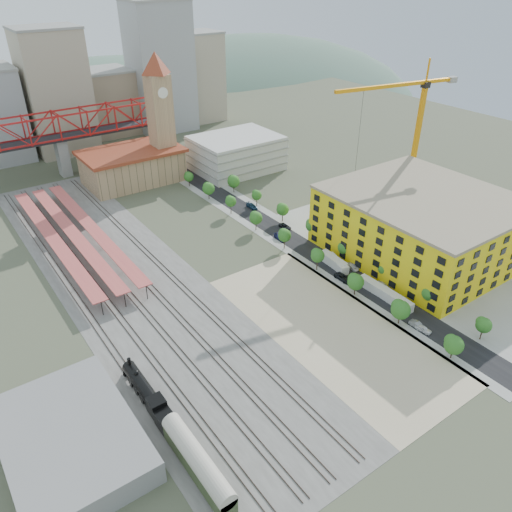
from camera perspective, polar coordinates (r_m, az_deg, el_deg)
ground at (r=144.53m, az=1.20°, el=-1.16°), size 400.00×400.00×0.00m
ballast_strip at (r=143.63m, az=-14.72°, el=-2.51°), size 36.00×165.00×0.06m
dirt_lot at (r=122.97m, az=8.51°, el=-8.06°), size 28.00×67.00×0.06m
street_asphalt at (r=163.28m, az=2.59°, el=2.85°), size 12.00×170.00×0.06m
sidewalk_west at (r=160.34m, az=1.03°, el=2.31°), size 3.00×170.00×0.04m
sidewalk_east at (r=166.36m, az=4.09°, el=3.35°), size 3.00×170.00×0.04m
construction_pad at (r=161.24m, az=18.55°, el=0.75°), size 50.00×90.00×0.06m
rail_tracks at (r=143.10m, az=-15.39°, el=-2.69°), size 26.56×160.00×0.18m
platform_canopies at (r=163.72m, az=-20.20°, el=2.49°), size 16.00×80.00×4.12m
station_hall at (r=204.98m, az=-13.92°, el=9.99°), size 38.00×24.00×13.10m
clock_tower at (r=201.63m, az=-10.98°, el=16.57°), size 12.00×12.00×52.00m
parking_garage at (r=212.35m, az=-2.26°, el=11.68°), size 34.00×26.00×14.00m
truss_bridge at (r=216.65m, az=-21.77°, el=13.26°), size 94.00×9.60×25.60m
construction_building at (r=154.76m, az=18.43°, el=3.43°), size 44.60×50.60×18.80m
warehouse at (r=100.89m, az=-20.48°, el=-19.04°), size 22.00×32.00×5.00m
street_trees at (r=156.53m, az=4.82°, el=1.43°), size 15.40×124.40×8.00m
skyline at (r=259.33m, az=-17.26°, el=17.57°), size 133.00×46.00×60.00m
distant_hills at (r=408.31m, az=-15.87°, el=7.14°), size 647.00×264.00×227.00m
locomotive at (r=104.40m, az=-12.11°, el=-15.47°), size 3.08×23.79×5.95m
coach at (r=91.75m, az=-6.67°, el=-22.44°), size 3.42×19.83×6.22m
tower_crane at (r=179.10m, az=17.44°, el=14.64°), size 46.10×10.39×49.78m
site_trailer_a at (r=133.16m, az=15.74°, el=-4.92°), size 2.72×9.63×2.62m
site_trailer_b at (r=137.05m, az=13.31°, el=-3.42°), size 2.72×9.53×2.59m
site_trailer_c at (r=145.01m, az=9.22°, el=-0.89°), size 4.35×9.60×2.54m
site_trailer_d at (r=145.88m, az=8.81°, el=-0.60°), size 3.23×10.16×2.74m
car_0 at (r=126.55m, az=18.58°, el=-7.93°), size 2.18×4.18×1.36m
car_1 at (r=127.26m, az=17.98°, el=-7.54°), size 1.63×4.39×1.43m
car_2 at (r=140.11m, az=9.91°, el=-2.45°), size 2.53×5.38×1.49m
car_3 at (r=158.14m, az=2.76°, el=2.12°), size 1.97×4.76×1.38m
car_4 at (r=139.03m, az=14.30°, el=-3.31°), size 1.96×4.38×1.46m
car_5 at (r=145.35m, az=10.91°, el=-1.25°), size 1.51×4.32×1.42m
car_6 at (r=164.88m, az=3.35°, el=3.37°), size 2.21×4.80×1.33m
car_7 at (r=178.59m, az=-0.49°, el=5.71°), size 2.13×5.23×1.52m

